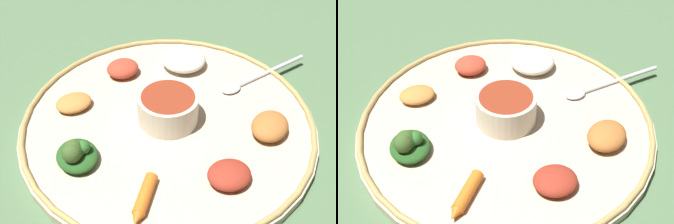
# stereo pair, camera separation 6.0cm
# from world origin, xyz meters

# --- Properties ---
(ground_plane) EXTENTS (2.40, 2.40, 0.00)m
(ground_plane) POSITION_xyz_m (0.00, 0.00, 0.00)
(ground_plane) COLOR #4C6B47
(platter) EXTENTS (0.43, 0.43, 0.02)m
(platter) POSITION_xyz_m (0.00, 0.00, 0.01)
(platter) COLOR #C6B293
(platter) RESTS_ON ground_plane
(platter_rim) EXTENTS (0.43, 0.43, 0.01)m
(platter_rim) POSITION_xyz_m (0.00, 0.00, 0.02)
(platter_rim) COLOR tan
(platter_rim) RESTS_ON platter
(center_bowl) EXTENTS (0.09, 0.09, 0.04)m
(center_bowl) POSITION_xyz_m (0.00, 0.00, 0.04)
(center_bowl) COLOR beige
(center_bowl) RESTS_ON platter
(spoon) EXTENTS (0.07, 0.18, 0.01)m
(spoon) POSITION_xyz_m (0.05, -0.16, 0.02)
(spoon) COLOR silver
(spoon) RESTS_ON platter
(greens_pile) EXTENTS (0.07, 0.07, 0.04)m
(greens_pile) POSITION_xyz_m (-0.05, 0.14, 0.03)
(greens_pile) COLOR #23511E
(greens_pile) RESTS_ON platter
(carrot_near_spoon) EXTENTS (0.07, 0.05, 0.02)m
(carrot_near_spoon) POSITION_xyz_m (-0.13, 0.07, 0.02)
(carrot_near_spoon) COLOR orange
(carrot_near_spoon) RESTS_ON platter
(mound_beet) EXTENTS (0.05, 0.06, 0.02)m
(mound_beet) POSITION_xyz_m (-0.13, -0.04, 0.03)
(mound_beet) COLOR maroon
(mound_beet) RESTS_ON platter
(mound_berbere_red) EXTENTS (0.06, 0.06, 0.02)m
(mound_berbere_red) POSITION_xyz_m (0.13, 0.04, 0.03)
(mound_berbere_red) COLOR #B73D28
(mound_berbere_red) RESTS_ON platter
(mound_rice_white) EXTENTS (0.10, 0.10, 0.03)m
(mound_rice_white) POSITION_xyz_m (0.12, -0.06, 0.03)
(mound_rice_white) COLOR silver
(mound_rice_white) RESTS_ON platter
(mound_squash) EXTENTS (0.05, 0.06, 0.02)m
(mound_squash) POSITION_xyz_m (0.07, 0.13, 0.02)
(mound_squash) COLOR #C67A38
(mound_squash) RESTS_ON platter
(mound_chickpea) EXTENTS (0.08, 0.08, 0.03)m
(mound_chickpea) POSITION_xyz_m (-0.07, -0.13, 0.03)
(mound_chickpea) COLOR #B2662D
(mound_chickpea) RESTS_ON platter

